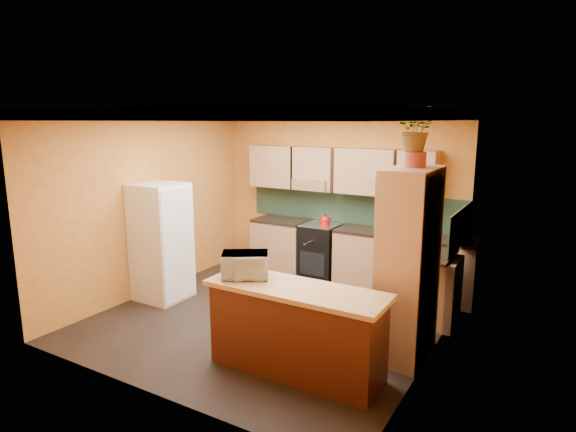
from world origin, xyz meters
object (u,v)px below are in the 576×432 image
object	(u,v)px
pantry	(409,265)
base_cabinets_back	(356,258)
fridge	(161,242)
breakfast_bar	(296,332)
stove	(320,251)
microwave	(245,265)

from	to	relation	value
pantry	base_cabinets_back	bearing A→B (deg)	125.98
fridge	breakfast_bar	distance (m)	2.90
stove	microwave	size ratio (longest dim) A/B	1.86
stove	breakfast_bar	distance (m)	3.07
base_cabinets_back	fridge	size ratio (longest dim) A/B	2.15
stove	fridge	world-z (taller)	fridge
base_cabinets_back	pantry	xyz separation A→B (m)	(1.38, -1.90, 0.61)
breakfast_bar	microwave	distance (m)	0.88
base_cabinets_back	fridge	xyz separation A→B (m)	(-2.22, -1.98, 0.41)
base_cabinets_back	microwave	world-z (taller)	microwave
stove	breakfast_bar	bearing A→B (deg)	-68.16
base_cabinets_back	pantry	size ratio (longest dim) A/B	1.74
stove	breakfast_bar	size ratio (longest dim) A/B	0.51
breakfast_bar	base_cabinets_back	bearing A→B (deg)	100.28
base_cabinets_back	pantry	bearing A→B (deg)	-54.02
base_cabinets_back	breakfast_bar	world-z (taller)	same
fridge	breakfast_bar	bearing A→B (deg)	-17.71
base_cabinets_back	stove	world-z (taller)	stove
pantry	breakfast_bar	world-z (taller)	pantry
base_cabinets_back	fridge	world-z (taller)	fridge
base_cabinets_back	pantry	world-z (taller)	pantry
stove	breakfast_bar	world-z (taller)	stove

